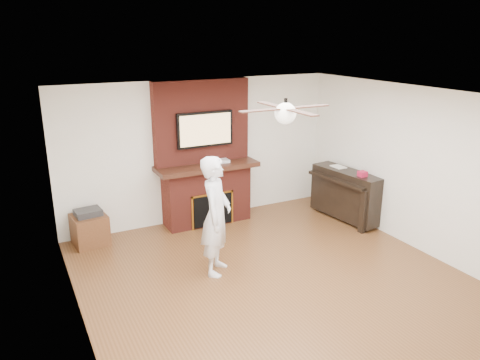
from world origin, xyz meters
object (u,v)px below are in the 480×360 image
fireplace (205,168)px  person (216,216)px  side_table (90,228)px  piano (346,193)px

fireplace → person: size_ratio=1.48×
person → side_table: (-1.43, 1.74, -0.57)m
person → piano: bearing=-39.0°
side_table → piano: 4.43m
fireplace → person: bearing=-108.4°
fireplace → piano: size_ratio=1.74×
person → piano: person is taller
person → side_table: bearing=76.3°
fireplace → side_table: fireplace is taller
side_table → piano: piano is taller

